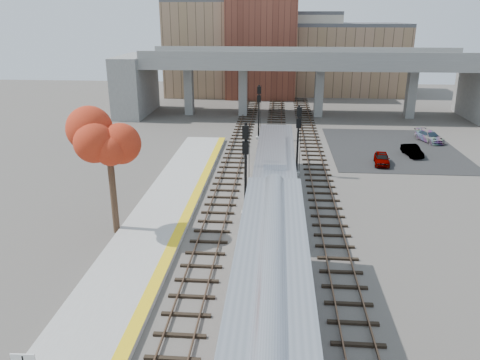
% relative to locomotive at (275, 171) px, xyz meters
% --- Properties ---
extents(ground, '(160.00, 160.00, 0.00)m').
position_rel_locomotive_xyz_m(ground, '(-1.00, -12.14, -2.28)').
color(ground, '#47423D').
rests_on(ground, ground).
extents(platform, '(4.50, 60.00, 0.35)m').
position_rel_locomotive_xyz_m(platform, '(-8.25, -12.14, -2.10)').
color(platform, '#9E9E99').
rests_on(platform, ground).
extents(yellow_strip, '(0.70, 60.00, 0.01)m').
position_rel_locomotive_xyz_m(yellow_strip, '(-6.35, -12.14, -1.92)').
color(yellow_strip, yellow).
rests_on(yellow_strip, platform).
extents(tracks, '(10.70, 95.00, 0.25)m').
position_rel_locomotive_xyz_m(tracks, '(-0.07, 0.36, -2.20)').
color(tracks, black).
rests_on(tracks, ground).
extents(overpass, '(54.00, 12.00, 9.50)m').
position_rel_locomotive_xyz_m(overpass, '(3.92, 32.86, 3.53)').
color(overpass, slate).
rests_on(overpass, ground).
extents(buildings_far, '(43.00, 21.00, 20.60)m').
position_rel_locomotive_xyz_m(buildings_far, '(0.26, 54.43, 5.60)').
color(buildings_far, '#977357').
rests_on(buildings_far, ground).
extents(parking_lot, '(14.00, 18.00, 0.04)m').
position_rel_locomotive_xyz_m(parking_lot, '(13.00, 15.86, -2.26)').
color(parking_lot, black).
rests_on(parking_lot, ground).
extents(locomotive, '(3.02, 19.05, 4.10)m').
position_rel_locomotive_xyz_m(locomotive, '(0.00, 0.00, 0.00)').
color(locomotive, '#A8AAB2').
rests_on(locomotive, ground).
extents(signal_mast_near, '(0.60, 0.64, 7.05)m').
position_rel_locomotive_xyz_m(signal_mast_near, '(-2.10, -3.86, 1.22)').
color(signal_mast_near, '#9E9E99').
rests_on(signal_mast_near, ground).
extents(signal_mast_mid, '(0.60, 0.64, 6.55)m').
position_rel_locomotive_xyz_m(signal_mast_mid, '(2.00, 5.86, 0.88)').
color(signal_mast_mid, '#9E9E99').
rests_on(signal_mast_mid, ground).
extents(signal_mast_far, '(0.60, 0.64, 6.42)m').
position_rel_locomotive_xyz_m(signal_mast_far, '(-2.10, 18.86, 0.78)').
color(signal_mast_far, '#9E9E99').
rests_on(signal_mast_far, ground).
extents(tree, '(3.60, 3.60, 8.67)m').
position_rel_locomotive_xyz_m(tree, '(-10.75, -7.23, 4.16)').
color(tree, '#382619').
rests_on(tree, ground).
extents(car_a, '(1.88, 3.69, 1.20)m').
position_rel_locomotive_xyz_m(car_a, '(10.54, 9.73, -1.64)').
color(car_a, '#99999E').
rests_on(car_a, parking_lot).
extents(car_b, '(1.71, 3.62, 1.15)m').
position_rel_locomotive_xyz_m(car_b, '(14.35, 13.01, -1.66)').
color(car_b, '#99999E').
rests_on(car_b, parking_lot).
extents(car_c, '(2.98, 4.57, 1.23)m').
position_rel_locomotive_xyz_m(car_c, '(17.93, 19.13, -1.62)').
color(car_c, '#99999E').
rests_on(car_c, parking_lot).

